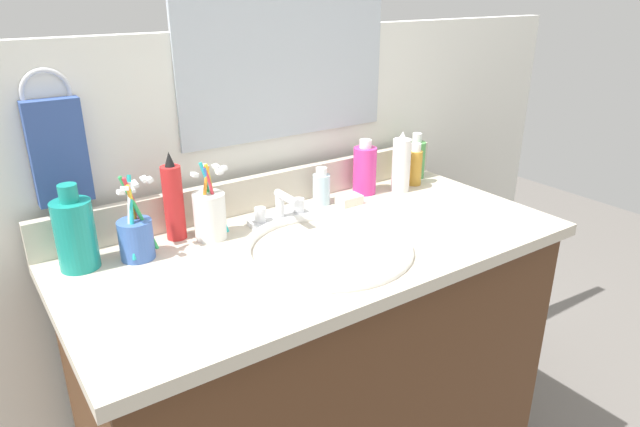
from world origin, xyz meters
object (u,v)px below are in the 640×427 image
at_px(cup_blue_plastic, 136,236).
at_px(cup_white_ceramic, 210,214).
at_px(bottle_soap_pink, 365,169).
at_px(faucet, 281,211).
at_px(bottle_toner_green, 416,159).
at_px(bottle_mouthwash_teal, 75,233).
at_px(bottle_oil_amber, 415,166).
at_px(bottle_spray_red, 173,201).
at_px(hand_towel, 58,152).
at_px(bottle_gel_clear, 321,188).
at_px(soap_bar, 349,200).
at_px(bottle_lotion_white, 401,164).

bearing_deg(cup_blue_plastic, cup_white_ceramic, 2.65).
relative_size(bottle_soap_pink, cup_white_ceramic, 0.84).
relative_size(faucet, cup_white_ceramic, 0.88).
bearing_deg(bottle_soap_pink, bottle_toner_green, 5.30).
distance_m(bottle_mouthwash_teal, cup_white_ceramic, 0.29).
height_order(bottle_oil_amber, cup_blue_plastic, cup_blue_plastic).
xyz_separation_m(bottle_spray_red, bottle_toner_green, (0.76, 0.01, -0.03)).
distance_m(faucet, bottle_oil_amber, 0.47).
height_order(hand_towel, bottle_toner_green, hand_towel).
xyz_separation_m(bottle_oil_amber, bottle_mouthwash_teal, (-0.93, 0.01, 0.02)).
bearing_deg(bottle_gel_clear, soap_bar, -37.77).
height_order(bottle_oil_amber, soap_bar, bottle_oil_amber).
xyz_separation_m(bottle_oil_amber, cup_white_ceramic, (-0.64, -0.01, 0.00)).
bearing_deg(bottle_oil_amber, cup_white_ceramic, -179.17).
bearing_deg(cup_white_ceramic, faucet, -4.18).
xyz_separation_m(hand_towel, bottle_oil_amber, (0.92, -0.11, -0.16)).
bearing_deg(bottle_spray_red, bottle_lotion_white, -4.56).
bearing_deg(cup_blue_plastic, faucet, -0.83).
distance_m(bottle_oil_amber, bottle_toner_green, 0.07).
distance_m(faucet, soap_bar, 0.21).
bearing_deg(faucet, cup_white_ceramic, 175.82).
relative_size(hand_towel, soap_bar, 3.44).
bearing_deg(bottle_toner_green, bottle_soap_pink, -174.70).
relative_size(faucet, bottle_oil_amber, 1.30).
bearing_deg(bottle_mouthwash_teal, bottle_gel_clear, 1.69).
distance_m(faucet, cup_white_ceramic, 0.18).
distance_m(faucet, bottle_toner_green, 0.52).
bearing_deg(cup_blue_plastic, bottle_toner_green, 4.24).
height_order(bottle_toner_green, cup_blue_plastic, cup_blue_plastic).
bearing_deg(cup_white_ceramic, bottle_lotion_white, -0.72).
height_order(bottle_oil_amber, bottle_toner_green, bottle_toner_green).
xyz_separation_m(faucet, soap_bar, (0.21, 0.00, -0.02)).
relative_size(bottle_oil_amber, cup_blue_plastic, 0.66).
height_order(bottle_soap_pink, soap_bar, bottle_soap_pink).
height_order(bottle_spray_red, bottle_soap_pink, bottle_spray_red).
relative_size(hand_towel, bottle_soap_pink, 1.44).
distance_m(bottle_gel_clear, soap_bar, 0.08).
height_order(bottle_oil_amber, cup_white_ceramic, cup_white_ceramic).
relative_size(bottle_gel_clear, bottle_lotion_white, 0.59).
relative_size(bottle_lotion_white, cup_white_ceramic, 0.94).
height_order(bottle_toner_green, cup_white_ceramic, cup_white_ceramic).
bearing_deg(cup_white_ceramic, bottle_soap_pink, 4.34).
bearing_deg(bottle_toner_green, bottle_lotion_white, -151.57).
xyz_separation_m(bottle_oil_amber, bottle_lotion_white, (-0.07, -0.02, 0.02)).
height_order(hand_towel, faucet, hand_towel).
distance_m(bottle_oil_amber, cup_white_ceramic, 0.64).
bearing_deg(bottle_mouthwash_teal, soap_bar, -2.28).
bearing_deg(bottle_toner_green, bottle_oil_amber, -134.97).
relative_size(hand_towel, bottle_toner_green, 1.62).
height_order(bottle_spray_red, cup_blue_plastic, bottle_spray_red).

